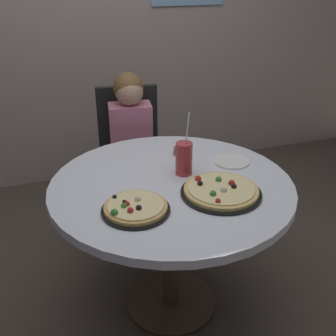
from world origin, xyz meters
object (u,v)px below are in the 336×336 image
diner_child (133,169)px  soda_cup (184,158)px  dining_table (171,202)px  sauce_bowl (180,151)px  pizza_cheese (221,191)px  pizza_veggie (135,208)px  plate_small (231,161)px  chair_wooden (130,151)px

diner_child → soda_cup: bearing=-81.4°
dining_table → sauce_bowl: 0.34m
pizza_cheese → sauce_bowl: size_ratio=5.10×
pizza_veggie → plate_small: pizza_veggie is taller
diner_child → plate_small: bearing=-58.2°
pizza_cheese → plate_small: bearing=55.2°
pizza_veggie → soda_cup: 0.40m
plate_small → pizza_veggie: bearing=-153.5°
dining_table → soda_cup: 0.22m
pizza_cheese → soda_cup: soda_cup is taller
soda_cup → plate_small: (0.28, 0.04, -0.08)m
dining_table → pizza_veggie: size_ratio=3.99×
dining_table → plate_small: (0.36, 0.10, 0.11)m
pizza_cheese → sauce_bowl: bearing=93.0°
diner_child → pizza_veggie: (-0.21, -0.89, 0.28)m
sauce_bowl → dining_table: bearing=-117.7°
dining_table → pizza_cheese: size_ratio=3.18×
pizza_cheese → plate_small: 0.34m
diner_child → pizza_veggie: diner_child is taller
dining_table → diner_child: (-0.01, 0.70, -0.16)m
dining_table → diner_child: diner_child is taller
chair_wooden → pizza_veggie: size_ratio=3.35×
dining_table → diner_child: size_ratio=1.05×
dining_table → diner_child: bearing=90.9°
chair_wooden → pizza_cheese: 1.09m
dining_table → sauce_bowl: size_ratio=16.20×
diner_child → pizza_veggie: size_ratio=3.81×
sauce_bowl → chair_wooden: bearing=102.3°
pizza_cheese → soda_cup: (-0.08, 0.24, 0.06)m
dining_table → pizza_veggie: 0.32m
dining_table → pizza_veggie: bearing=-139.7°
chair_wooden → sauce_bowl: (0.13, -0.61, 0.24)m
dining_table → pizza_veggie: pizza_veggie is taller
dining_table → pizza_cheese: pizza_cheese is taller
diner_child → soda_cup: size_ratio=3.52×
pizza_veggie → pizza_cheese: bearing=2.2°
chair_wooden → plate_small: size_ratio=5.28×
pizza_veggie → plate_small: size_ratio=1.58×
dining_table → pizza_veggie: (-0.22, -0.19, 0.12)m
chair_wooden → pizza_cheese: size_ratio=2.66×
soda_cup → plate_small: bearing=7.8°
chair_wooden → diner_child: diner_child is taller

